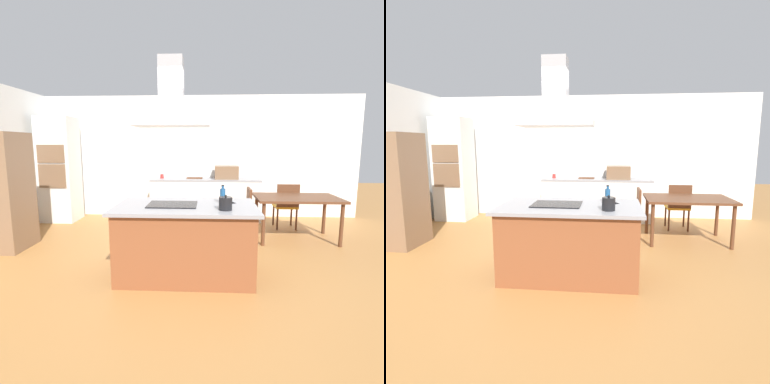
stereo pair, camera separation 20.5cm
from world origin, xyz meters
The scene contains 15 objects.
ground centered at (0.00, 1.50, 0.00)m, with size 16.00×16.00×0.00m, color #AD753D.
wall_back centered at (0.00, 3.25, 1.35)m, with size 7.20×0.10×2.70m, color white.
kitchen_island centered at (0.00, 0.00, 0.45)m, with size 1.73×1.04×0.90m.
cooktop centered at (-0.16, 0.00, 0.91)m, with size 0.60×0.44×0.01m, color black.
tea_kettle centered at (0.47, -0.26, 0.98)m, with size 0.20×0.15×0.18m.
olive_oil_bottle centered at (0.46, 0.14, 1.00)m, with size 0.07×0.07×0.23m.
back_counter centered at (0.21, 2.88, 0.45)m, with size 2.34×0.62×0.90m.
countertop_microwave centered at (0.66, 2.88, 1.04)m, with size 0.50×0.38×0.28m, color brown.
coffee_mug_red centered at (-0.74, 2.91, 0.95)m, with size 0.08×0.08×0.09m, color red.
cutting_board centered at (-0.02, 2.93, 0.91)m, with size 0.34×0.24×0.02m, color #59331E.
wall_oven_stack centered at (-2.90, 2.65, 1.10)m, with size 0.70×0.66×2.20m.
dining_table centered at (1.79, 1.54, 0.67)m, with size 1.40×0.90×0.75m.
chair_at_left_end centered at (0.88, 1.54, 0.51)m, with size 0.42×0.42×0.89m.
chair_facing_back_wall centered at (1.79, 2.21, 0.51)m, with size 0.42×0.42×0.89m.
range_hood centered at (-0.16, 0.00, 2.10)m, with size 0.90×0.55×0.78m.
Camera 1 is at (0.27, -3.63, 1.64)m, focal length 28.25 mm.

